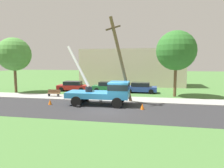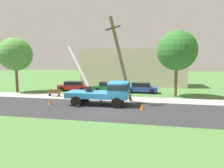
{
  "view_description": "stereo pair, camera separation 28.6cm",
  "coord_description": "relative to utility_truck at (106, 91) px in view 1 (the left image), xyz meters",
  "views": [
    {
      "loc": [
        3.81,
        -17.51,
        4.42
      ],
      "look_at": [
        -0.12,
        2.89,
        2.02
      ],
      "focal_mm": 32.73,
      "sensor_mm": 36.0,
      "label": 1
    },
    {
      "loc": [
        4.09,
        -17.46,
        4.42
      ],
      "look_at": [
        -0.12,
        2.89,
        2.02
      ],
      "focal_mm": 32.73,
      "sensor_mm": 36.0,
      "label": 2
    }
  ],
  "objects": [
    {
      "name": "sidewalk_strip",
      "position": [
        0.54,
        3.12,
        -1.36
      ],
      "size": [
        80.0,
        3.11,
        0.1
      ],
      "primitive_type": "cube",
      "color": "#9E9E99",
      "rests_on": "ground"
    },
    {
      "name": "ground_plane",
      "position": [
        0.54,
        9.97,
        -1.41
      ],
      "size": [
        120.0,
        120.0,
        0.0
      ],
      "primitive_type": "plane",
      "color": "#477538"
    },
    {
      "name": "traffic_cone_ahead",
      "position": [
        3.63,
        -1.22,
        -1.13
      ],
      "size": [
        0.36,
        0.36,
        0.56
      ],
      "primitive_type": "cone",
      "color": "orange",
      "rests_on": "ground"
    },
    {
      "name": "traffic_cone_behind",
      "position": [
        -5.58,
        -0.94,
        -1.13
      ],
      "size": [
        0.36,
        0.36,
        0.56
      ],
      "primitive_type": "cone",
      "color": "orange",
      "rests_on": "ground"
    },
    {
      "name": "roadside_tree_far",
      "position": [
        7.25,
        6.34,
        4.19
      ],
      "size": [
        4.79,
        4.79,
        8.01
      ],
      "color": "brown",
      "rests_on": "ground"
    },
    {
      "name": "parked_sedan_green",
      "position": [
        -1.63,
        8.58,
        -0.7
      ],
      "size": [
        4.42,
        2.05,
        1.42
      ],
      "color": "#1E6638",
      "rests_on": "ground"
    },
    {
      "name": "lowrise_building_backdrop",
      "position": [
        0.92,
        17.37,
        1.79
      ],
      "size": [
        18.0,
        6.0,
        6.4
      ],
      "primitive_type": "cube",
      "color": "beige",
      "rests_on": "ground"
    },
    {
      "name": "parked_sedan_red",
      "position": [
        -6.85,
        8.39,
        -0.7
      ],
      "size": [
        4.55,
        2.29,
        1.42
      ],
      "color": "#B21E1E",
      "rests_on": "ground"
    },
    {
      "name": "park_bench",
      "position": [
        -7.24,
        3.18,
        -0.95
      ],
      "size": [
        1.6,
        0.45,
        0.9
      ],
      "color": "brown",
      "rests_on": "ground"
    },
    {
      "name": "roadside_tree_near",
      "position": [
        -14.05,
        5.45,
        3.84
      ],
      "size": [
        4.5,
        4.5,
        7.52
      ],
      "color": "brown",
      "rests_on": "ground"
    },
    {
      "name": "road_asphalt",
      "position": [
        0.54,
        -2.03,
        -1.4
      ],
      "size": [
        80.0,
        7.19,
        0.01
      ],
      "primitive_type": "cube",
      "color": "#2B2B2D",
      "rests_on": "ground"
    },
    {
      "name": "utility_truck",
      "position": [
        0.0,
        0.0,
        0.0
      ],
      "size": [
        6.82,
        3.21,
        5.98
      ],
      "color": "#2D84C6",
      "rests_on": "ground"
    },
    {
      "name": "parked_sedan_blue",
      "position": [
        2.94,
        8.52,
        -0.7
      ],
      "size": [
        4.42,
        2.05,
        1.42
      ],
      "color": "#263F99",
      "rests_on": "ground"
    },
    {
      "name": "leaning_utility_pole",
      "position": [
        1.34,
        0.88,
        3.02
      ],
      "size": [
        2.44,
        2.81,
        8.66
      ],
      "color": "brown",
      "rests_on": "ground"
    }
  ]
}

